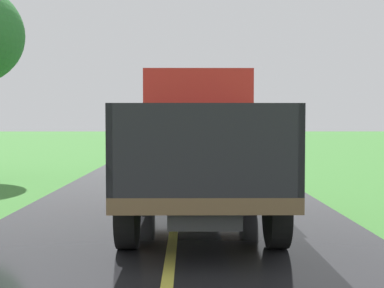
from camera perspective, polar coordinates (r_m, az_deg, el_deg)
name	(u,v)px	position (r m, az deg, el deg)	size (l,w,h in m)	color
banana_truck_near	(198,143)	(9.75, 0.68, 0.09)	(2.38, 5.82, 2.80)	#2D2D30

